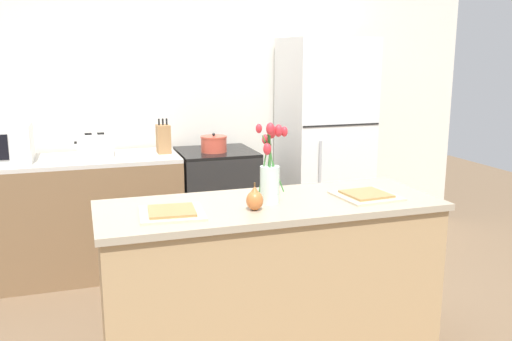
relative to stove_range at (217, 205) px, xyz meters
name	(u,v)px	position (x,y,z in m)	size (l,w,h in m)	color
back_wall	(193,93)	(-0.10, 0.40, 0.89)	(5.20, 0.08, 2.70)	silver
kitchen_island	(270,283)	(-0.10, -1.60, 0.00)	(1.80, 0.66, 0.91)	tan
back_counter	(68,218)	(-1.16, 0.00, 0.00)	(1.68, 0.60, 0.91)	brown
stove_range	(217,205)	(0.00, 0.00, 0.00)	(0.60, 0.61, 0.91)	black
refrigerator	(324,146)	(0.95, 0.00, 0.45)	(0.68, 0.67, 1.81)	white
flower_vase	(270,172)	(-0.11, -1.61, 0.62)	(0.16, 0.13, 0.43)	silver
pear_figurine	(255,199)	(-0.23, -1.71, 0.51)	(0.09, 0.09, 0.14)	#C66B33
plate_setting_left	(172,212)	(-0.63, -1.66, 0.46)	(0.33, 0.33, 0.02)	beige
plate_setting_right	(366,195)	(0.43, -1.66, 0.46)	(0.33, 0.33, 0.02)	beige
toaster	(95,145)	(-0.93, 0.04, 0.54)	(0.28, 0.18, 0.17)	silver
cooking_pot	(214,144)	(-0.03, -0.06, 0.52)	(0.21, 0.21, 0.15)	#CC4C38
knife_block	(163,139)	(-0.42, 0.02, 0.57)	(0.10, 0.14, 0.27)	#A37547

